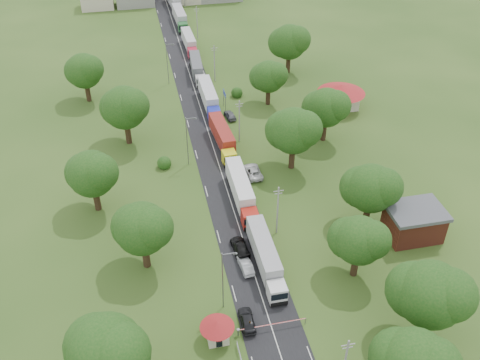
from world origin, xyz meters
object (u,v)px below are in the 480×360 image
object	(u,v)px
guard_booth	(217,328)
pedestrian_near	(250,326)
info_sign	(224,96)
car_lane_front	(247,320)
boom_barrier	(262,327)
car_lane_mid	(246,265)
truck_0	(265,256)

from	to	relation	value
guard_booth	pedestrian_near	xyz separation A→B (m)	(4.38, 0.50, -1.37)
info_sign	pedestrian_near	world-z (taller)	info_sign
info_sign	car_lane_front	bearing A→B (deg)	-97.98
car_lane_front	pedestrian_near	bearing A→B (deg)	101.66
info_sign	car_lane_front	world-z (taller)	info_sign
boom_barrier	guard_booth	xyz separation A→B (m)	(-5.84, -0.00, 1.27)
boom_barrier	info_sign	size ratio (longest dim) A/B	2.25
car_lane_mid	pedestrian_near	size ratio (longest dim) A/B	2.79
pedestrian_near	car_lane_front	bearing A→B (deg)	75.47
boom_barrier	truck_0	size ratio (longest dim) A/B	0.62
car_lane_mid	truck_0	bearing A→B (deg)	169.20
boom_barrier	info_sign	xyz separation A→B (m)	(6.56, 60.00, 2.11)
boom_barrier	info_sign	distance (m)	60.39
guard_booth	info_sign	xyz separation A→B (m)	(12.40, 60.00, 0.84)
boom_barrier	car_lane_mid	world-z (taller)	car_lane_mid
truck_0	pedestrian_near	size ratio (longest dim) A/B	9.37
info_sign	pedestrian_near	size ratio (longest dim) A/B	2.58
info_sign	car_lane_mid	world-z (taller)	info_sign
boom_barrier	car_lane_front	xyz separation A→B (m)	(-1.64, 1.50, -0.11)
car_lane_front	pedestrian_near	distance (m)	1.02
boom_barrier	guard_booth	size ratio (longest dim) A/B	2.10
car_lane_mid	pedestrian_near	distance (m)	10.98
car_lane_mid	pedestrian_near	xyz separation A→B (m)	(-1.82, -10.83, 0.06)
boom_barrier	info_sign	bearing A→B (deg)	83.76
car_lane_mid	pedestrian_near	world-z (taller)	pedestrian_near
info_sign	truck_0	size ratio (longest dim) A/B	0.28
guard_booth	car_lane_front	bearing A→B (deg)	19.67
boom_barrier	pedestrian_near	xyz separation A→B (m)	(-1.46, 0.50, -0.10)
info_sign	car_lane_mid	xyz separation A→B (m)	(-6.20, -48.67, -2.27)
truck_0	car_lane_front	bearing A→B (deg)	-117.05
boom_barrier	car_lane_mid	distance (m)	11.33
guard_booth	car_lane_front	world-z (taller)	guard_booth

